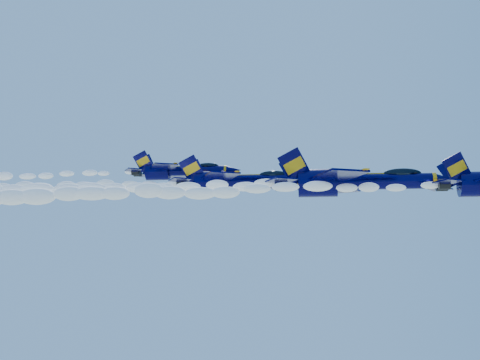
# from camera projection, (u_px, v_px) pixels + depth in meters

# --- Properties ---
(smoke_trail_jet_lead) EXTENTS (57.53, 2.09, 1.88)m
(smoke_trail_jet_lead) POSITION_uv_depth(u_px,v_px,m) (155.00, 193.00, 69.32)
(smoke_trail_jet_lead) COLOR white
(jet_second) EXTENTS (19.83, 16.27, 7.37)m
(jet_second) POSITION_uv_depth(u_px,v_px,m) (354.00, 181.00, 72.33)
(jet_second) COLOR #010034
(smoke_trail_jet_second) EXTENTS (57.53, 2.53, 2.27)m
(smoke_trail_jet_second) POSITION_uv_depth(u_px,v_px,m) (24.00, 191.00, 76.05)
(smoke_trail_jet_second) COLOR white
(jet_third) EXTENTS (17.80, 14.60, 6.61)m
(jet_third) POSITION_uv_depth(u_px,v_px,m) (238.00, 181.00, 85.03)
(jet_third) COLOR #010034
(jet_fourth) EXTENTS (14.92, 12.24, 5.55)m
(jet_fourth) POSITION_uv_depth(u_px,v_px,m) (179.00, 171.00, 90.84)
(jet_fourth) COLOR #010034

